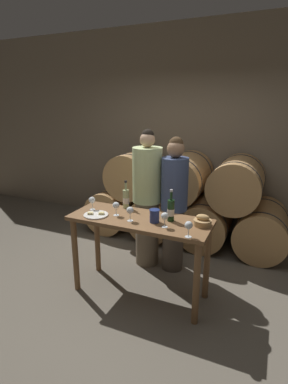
{
  "coord_description": "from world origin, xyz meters",
  "views": [
    {
      "loc": [
        1.21,
        -2.61,
        2.02
      ],
      "look_at": [
        0.0,
        0.11,
        1.14
      ],
      "focal_mm": 28.0,
      "sensor_mm": 36.0,
      "label": 1
    }
  ],
  "objects": [
    {
      "name": "ground_plane",
      "position": [
        0.0,
        0.0,
        0.0
      ],
      "size": [
        10.0,
        10.0,
        0.0
      ],
      "primitive_type": "plane",
      "color": "#665E51"
    },
    {
      "name": "stone_wall_back",
      "position": [
        0.0,
        2.16,
        1.6
      ],
      "size": [
        10.0,
        0.12,
        3.2
      ],
      "color": "gray",
      "rests_on": "ground_plane"
    },
    {
      "name": "barrel_stack",
      "position": [
        0.0,
        1.56,
        0.61
      ],
      "size": [
        2.99,
        0.95,
        1.32
      ],
      "color": "tan",
      "rests_on": "ground_plane"
    },
    {
      "name": "tasting_table",
      "position": [
        0.0,
        0.0,
        0.73
      ],
      "size": [
        1.47,
        0.56,
        0.89
      ],
      "color": "brown",
      "rests_on": "ground_plane"
    },
    {
      "name": "person_left",
      "position": [
        -0.19,
        0.65,
        0.88
      ],
      "size": [
        0.36,
        0.36,
        1.73
      ],
      "color": "#756651",
      "rests_on": "ground_plane"
    },
    {
      "name": "person_right",
      "position": [
        0.16,
        0.65,
        0.86
      ],
      "size": [
        0.32,
        0.32,
        1.66
      ],
      "color": "#4C4238",
      "rests_on": "ground_plane"
    },
    {
      "name": "wine_bottle_red",
      "position": [
        0.31,
        0.06,
        1.0
      ],
      "size": [
        0.07,
        0.07,
        0.33
      ],
      "color": "#193819",
      "rests_on": "tasting_table"
    },
    {
      "name": "wine_bottle_white",
      "position": [
        -0.27,
        0.23,
        0.99
      ],
      "size": [
        0.07,
        0.07,
        0.32
      ],
      "color": "#ADBC7F",
      "rests_on": "tasting_table"
    },
    {
      "name": "blue_crock",
      "position": [
        0.18,
        -0.04,
        0.96
      ],
      "size": [
        0.1,
        0.1,
        0.13
      ],
      "color": "navy",
      "rests_on": "tasting_table"
    },
    {
      "name": "bread_basket",
      "position": [
        0.63,
        0.07,
        0.93
      ],
      "size": [
        0.17,
        0.17,
        0.11
      ],
      "color": "tan",
      "rests_on": "tasting_table"
    },
    {
      "name": "cheese_plate",
      "position": [
        -0.45,
        -0.12,
        0.89
      ],
      "size": [
        0.26,
        0.26,
        0.04
      ],
      "color": "white",
      "rests_on": "tasting_table"
    },
    {
      "name": "wine_glass_far_left",
      "position": [
        -0.59,
        0.02,
        0.99
      ],
      "size": [
        0.07,
        0.07,
        0.15
      ],
      "color": "white",
      "rests_on": "tasting_table"
    },
    {
      "name": "wine_glass_left",
      "position": [
        -0.26,
        -0.03,
        0.99
      ],
      "size": [
        0.07,
        0.07,
        0.15
      ],
      "color": "white",
      "rests_on": "tasting_table"
    },
    {
      "name": "wine_glass_center",
      "position": [
        -0.05,
        -0.11,
        0.99
      ],
      "size": [
        0.07,
        0.07,
        0.15
      ],
      "color": "white",
      "rests_on": "tasting_table"
    },
    {
      "name": "wine_glass_right",
      "position": [
        0.32,
        -0.12,
        0.99
      ],
      "size": [
        0.07,
        0.07,
        0.15
      ],
      "color": "white",
      "rests_on": "tasting_table"
    },
    {
      "name": "wine_glass_far_right",
      "position": [
        0.58,
        -0.24,
        0.99
      ],
      "size": [
        0.07,
        0.07,
        0.15
      ],
      "color": "white",
      "rests_on": "tasting_table"
    }
  ]
}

